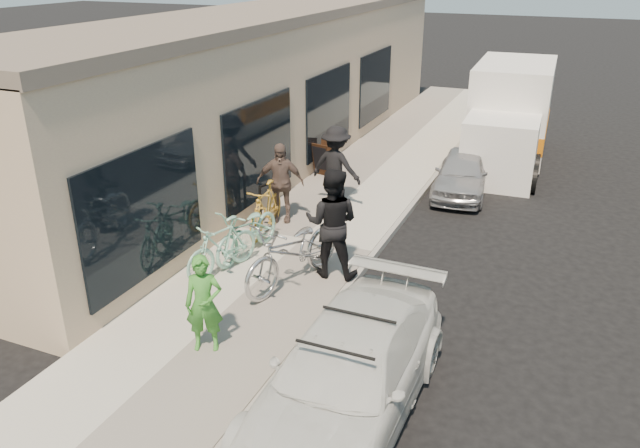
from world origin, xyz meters
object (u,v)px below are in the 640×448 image
(bystander_a, at_px, (336,166))
(woman_rider, at_px, (204,304))
(sedan_white, at_px, (348,373))
(cruiser_bike_c, at_px, (266,209))
(cruiser_bike_b, at_px, (248,231))
(sedan_silver, at_px, (462,173))
(bike_rack, at_px, (269,197))
(cruiser_bike_a, at_px, (222,247))
(bystander_b, at_px, (280,183))
(sandwich_board, at_px, (324,158))
(man_standing, at_px, (332,223))
(moving_truck, at_px, (509,119))
(tandem_bike, at_px, (294,252))

(bystander_a, bearing_deg, woman_rider, 101.63)
(sedan_white, height_order, cruiser_bike_c, sedan_white)
(cruiser_bike_b, bearing_deg, sedan_silver, 66.57)
(bike_rack, bearing_deg, cruiser_bike_a, -81.63)
(bystander_b, bearing_deg, cruiser_bike_c, -108.00)
(sandwich_board, height_order, man_standing, man_standing)
(moving_truck, xyz_separation_m, bystander_a, (-3.08, -5.69, -0.12))
(sedan_silver, distance_m, cruiser_bike_c, 5.44)
(cruiser_bike_a, height_order, bystander_a, bystander_a)
(moving_truck, relative_size, cruiser_bike_a, 3.32)
(bystander_a, relative_size, bystander_b, 1.07)
(cruiser_bike_c, distance_m, bystander_a, 2.21)
(bike_rack, relative_size, cruiser_bike_b, 0.44)
(woman_rider, bearing_deg, bike_rack, 81.87)
(moving_truck, distance_m, man_standing, 9.10)
(cruiser_bike_b, relative_size, bystander_a, 1.03)
(bystander_a, bearing_deg, cruiser_bike_a, 88.52)
(cruiser_bike_c, bearing_deg, bystander_b, 84.02)
(woman_rider, bearing_deg, cruiser_bike_c, 80.98)
(sandwich_board, bearing_deg, tandem_bike, -60.01)
(moving_truck, distance_m, tandem_bike, 9.80)
(bike_rack, relative_size, bystander_a, 0.45)
(man_standing, height_order, bystander_b, man_standing)
(man_standing, relative_size, cruiser_bike_b, 1.04)
(sedan_white, distance_m, tandem_bike, 3.35)
(sedan_silver, bearing_deg, tandem_bike, -110.42)
(cruiser_bike_c, bearing_deg, sandwich_board, 88.31)
(tandem_bike, bearing_deg, moving_truck, 91.81)
(cruiser_bike_c, bearing_deg, sedan_white, -58.26)
(man_standing, height_order, bystander_a, man_standing)
(tandem_bike, height_order, cruiser_bike_b, tandem_bike)
(bike_rack, bearing_deg, moving_truck, 59.75)
(bike_rack, relative_size, tandem_bike, 0.36)
(bike_rack, distance_m, man_standing, 2.96)
(bystander_b, bearing_deg, sedan_silver, 29.95)
(sandwich_board, distance_m, cruiser_bike_a, 5.87)
(bike_rack, xyz_separation_m, cruiser_bike_b, (0.46, -1.78, -0.01))
(sedan_silver, xyz_separation_m, cruiser_bike_b, (-3.04, -5.48, 0.13))
(sandwich_board, relative_size, bystander_b, 0.50)
(bike_rack, distance_m, sedan_silver, 5.09)
(sedan_white, xyz_separation_m, sedan_silver, (-0.30, 8.83, -0.10))
(man_standing, bearing_deg, sandwich_board, -75.20)
(sandwich_board, relative_size, moving_truck, 0.16)
(bike_rack, height_order, tandem_bike, tandem_bike)
(bike_rack, height_order, sandwich_board, sandwich_board)
(bystander_a, height_order, bystander_b, bystander_a)
(sandwich_board, height_order, cruiser_bike_a, cruiser_bike_a)
(sandwich_board, height_order, tandem_bike, tandem_bike)
(cruiser_bike_a, xyz_separation_m, bystander_a, (0.65, 3.94, 0.43))
(cruiser_bike_c, relative_size, bystander_b, 1.00)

